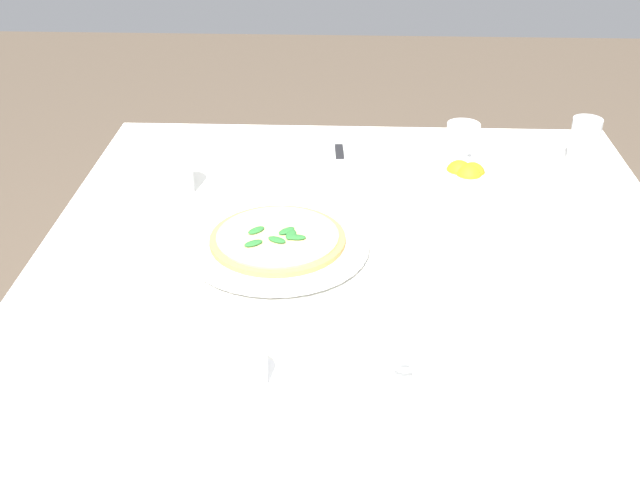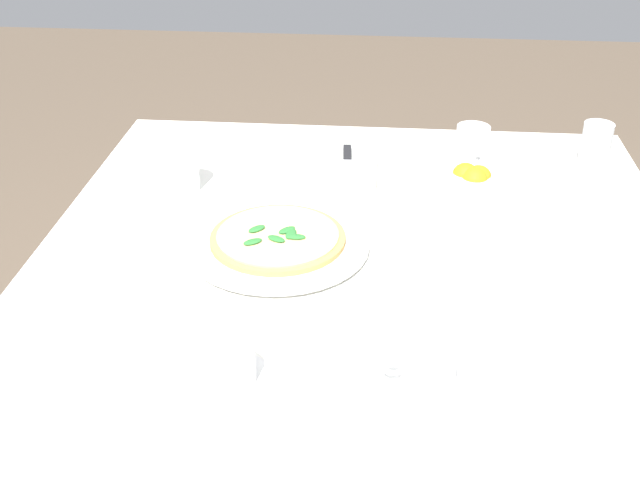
{
  "view_description": "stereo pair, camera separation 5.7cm",
  "coord_description": "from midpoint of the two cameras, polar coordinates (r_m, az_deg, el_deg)",
  "views": [
    {
      "loc": [
        1.25,
        -0.03,
        1.47
      ],
      "look_at": [
        0.01,
        -0.08,
        0.74
      ],
      "focal_mm": 44.33,
      "sensor_mm": 36.0,
      "label": 1
    },
    {
      "loc": [
        1.25,
        0.03,
        1.47
      ],
      "look_at": [
        0.01,
        -0.08,
        0.74
      ],
      "focal_mm": 44.33,
      "sensor_mm": 36.0,
      "label": 2
    }
  ],
  "objects": [
    {
      "name": "citrus_bowl",
      "position": [
        1.67,
        9.63,
        4.27
      ],
      "size": [
        0.15,
        0.15,
        0.06
      ],
      "color": "white",
      "rests_on": "dining_table"
    },
    {
      "name": "dinner_knife",
      "position": [
        1.73,
        0.53,
        5.61
      ],
      "size": [
        0.2,
        0.03,
        0.01
      ],
      "rotation": [
        0.0,
        0.0,
        0.06
      ],
      "color": "silver",
      "rests_on": "napkin_folded"
    },
    {
      "name": "coffee_cup_near_right",
      "position": [
        1.13,
        7.16,
        -9.3
      ],
      "size": [
        0.13,
        0.13,
        0.06
      ],
      "color": "white",
      "rests_on": "dining_table"
    },
    {
      "name": "dining_table",
      "position": [
        1.52,
        1.83,
        -4.56
      ],
      "size": [
        1.2,
        1.2,
        0.72
      ],
      "color": "white",
      "rests_on": "ground_plane"
    },
    {
      "name": "napkin_folded",
      "position": [
        1.74,
        0.52,
        5.23
      ],
      "size": [
        0.22,
        0.13,
        0.02
      ],
      "rotation": [
        0.0,
        0.0,
        -0.0
      ],
      "color": "white",
      "rests_on": "dining_table"
    },
    {
      "name": "water_glass_back_corner",
      "position": [
        1.85,
        17.66,
        6.56
      ],
      "size": [
        0.06,
        0.06,
        0.11
      ],
      "color": "white",
      "rests_on": "dining_table"
    },
    {
      "name": "coffee_cup_right_edge",
      "position": [
        1.86,
        9.38,
        7.18
      ],
      "size": [
        0.13,
        0.13,
        0.07
      ],
      "color": "white",
      "rests_on": "dining_table"
    },
    {
      "name": "water_glass_far_left",
      "position": [
        1.67,
        -11.42,
        4.73
      ],
      "size": [
        0.07,
        0.07,
        0.1
      ],
      "color": "white",
      "rests_on": "dining_table"
    },
    {
      "name": "coffee_cup_left_edge",
      "position": [
        1.13,
        -7.26,
        -9.37
      ],
      "size": [
        0.13,
        0.13,
        0.06
      ],
      "color": "white",
      "rests_on": "dining_table"
    },
    {
      "name": "pizza",
      "position": [
        1.44,
        -4.21,
        0.11
      ],
      "size": [
        0.25,
        0.25,
        0.02
      ],
      "color": "tan",
      "rests_on": "pizza_plate"
    },
    {
      "name": "pizza_plate",
      "position": [
        1.45,
        -4.19,
        -0.37
      ],
      "size": [
        0.34,
        0.34,
        0.02
      ],
      "color": "white",
      "rests_on": "dining_table"
    }
  ]
}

